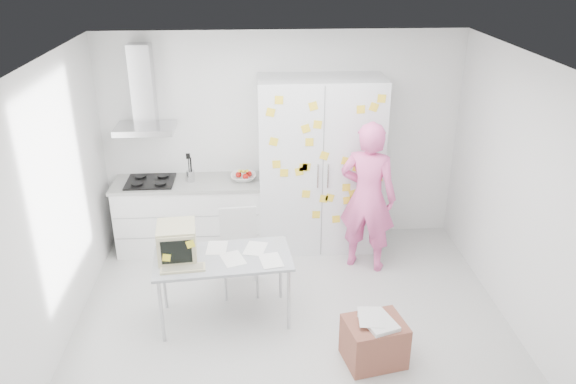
{
  "coord_description": "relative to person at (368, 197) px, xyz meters",
  "views": [
    {
      "loc": [
        -0.34,
        -4.78,
        3.64
      ],
      "look_at": [
        0.0,
        0.76,
        1.16
      ],
      "focal_mm": 35.0,
      "sensor_mm": 36.0,
      "label": 1
    }
  ],
  "objects": [
    {
      "name": "walls",
      "position": [
        -0.95,
        -0.38,
        0.43
      ],
      "size": [
        4.52,
        4.01,
        2.7
      ],
      "color": "white",
      "rests_on": "ground"
    },
    {
      "name": "tall_cabinet",
      "position": [
        -0.5,
        0.57,
        0.18
      ],
      "size": [
        1.5,
        0.68,
        2.2
      ],
      "color": "silver",
      "rests_on": "ground"
    },
    {
      "name": "desk",
      "position": [
        -1.93,
        -0.95,
        -0.09
      ],
      "size": [
        1.43,
        0.82,
        1.09
      ],
      "rotation": [
        0.0,
        0.0,
        0.1
      ],
      "color": "#9EA2A8",
      "rests_on": "ground"
    },
    {
      "name": "person",
      "position": [
        0.0,
        0.0,
        0.0
      ],
      "size": [
        0.79,
        0.67,
        1.84
      ],
      "primitive_type": "imported",
      "rotation": [
        0.0,
        0.0,
        2.72
      ],
      "color": "pink",
      "rests_on": "ground"
    },
    {
      "name": "cardboard_box",
      "position": [
        -0.23,
        -1.71,
        -0.69
      ],
      "size": [
        0.62,
        0.53,
        0.47
      ],
      "rotation": [
        0.0,
        0.0,
        0.21
      ],
      "color": "brown",
      "rests_on": "ground"
    },
    {
      "name": "counter_run",
      "position": [
        -2.15,
        0.6,
        -0.45
      ],
      "size": [
        1.84,
        0.63,
        1.28
      ],
      "color": "white",
      "rests_on": "ground"
    },
    {
      "name": "floor",
      "position": [
        -0.95,
        -1.1,
        -0.93
      ],
      "size": [
        4.5,
        4.0,
        0.02
      ],
      "primitive_type": "cube",
      "color": "silver",
      "rests_on": "ground"
    },
    {
      "name": "ceiling",
      "position": [
        -0.95,
        -1.1,
        1.78
      ],
      "size": [
        4.5,
        4.0,
        0.02
      ],
      "primitive_type": "cube",
      "color": "white",
      "rests_on": "walls"
    },
    {
      "name": "range_hood",
      "position": [
        -2.6,
        0.74,
        1.04
      ],
      "size": [
        0.7,
        0.48,
        1.01
      ],
      "color": "silver",
      "rests_on": "walls"
    },
    {
      "name": "chair",
      "position": [
        -1.5,
        -0.38,
        -0.38
      ],
      "size": [
        0.46,
        0.46,
        0.96
      ],
      "rotation": [
        0.0,
        0.0,
        0.08
      ],
      "color": "silver",
      "rests_on": "ground"
    }
  ]
}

